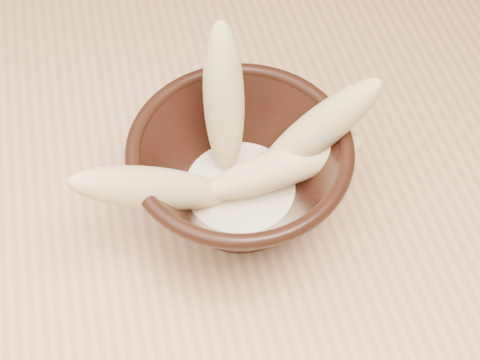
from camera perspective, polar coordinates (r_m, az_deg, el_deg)
name	(u,v)px	position (r m, az deg, el deg)	size (l,w,h in m)	color
table	(90,208)	(0.71, -12.71, -2.38)	(1.20, 0.80, 0.75)	#DEB07A
bowl	(240,174)	(0.55, 0.00, 0.50)	(0.18, 0.18, 0.10)	black
milk_puddle	(240,190)	(0.57, 0.00, -0.90)	(0.10, 0.10, 0.01)	#F5E5C5
banana_upright	(224,101)	(0.54, -1.38, 6.77)	(0.03, 0.03, 0.14)	#E0C984
banana_left	(156,188)	(0.52, -7.22, -0.72)	(0.03, 0.03, 0.15)	#E0C984
banana_right	(315,132)	(0.54, 6.42, 4.06)	(0.03, 0.03, 0.14)	#E0C984
banana_across	(285,166)	(0.55, 3.82, 1.19)	(0.03, 0.03, 0.14)	#E0C984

